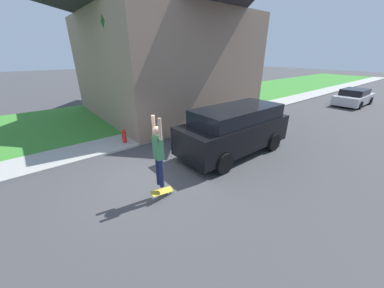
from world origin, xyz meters
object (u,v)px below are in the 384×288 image
lawn_tree_near (137,25)px  skateboarder (158,152)px  car_down_street (354,97)px  fire_hydrant (124,136)px  suv_parked (235,129)px  skateboard (162,192)px

lawn_tree_near → skateboarder: size_ratio=3.37×
car_down_street → fire_hydrant: car_down_street is taller
fire_hydrant → skateboarder: bearing=-9.7°
suv_parked → fire_hydrant: suv_parked is taller
suv_parked → skateboard: bearing=-79.1°
lawn_tree_near → fire_hydrant: (1.93, -2.09, -4.80)m
lawn_tree_near → suv_parked: lawn_tree_near is taller
lawn_tree_near → suv_parked: 7.14m
suv_parked → car_down_street: suv_parked is taller
skateboarder → skateboard: 1.29m
fire_hydrant → car_down_street: bearing=78.0°
skateboarder → fire_hydrant: size_ratio=3.15×
car_down_street → suv_parked: bearing=-90.1°
skateboard → fire_hydrant: 4.59m
skateboarder → lawn_tree_near: bearing=156.1°
skateboard → fire_hydrant: (-4.52, 0.75, 0.21)m
suv_parked → fire_hydrant: (-3.75, -3.27, -0.65)m
skateboard → fire_hydrant: fire_hydrant is taller
suv_parked → fire_hydrant: 5.02m
suv_parked → skateboarder: (0.76, -4.04, 0.43)m
suv_parked → car_down_street: 14.63m
car_down_street → skateboarder: 18.70m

